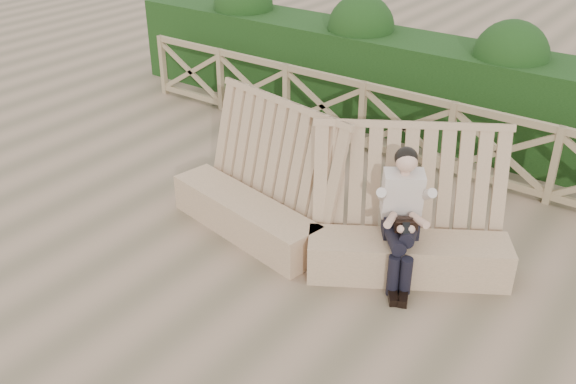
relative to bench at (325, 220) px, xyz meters
The scene contains 5 objects.
ground 1.00m from the bench, 113.74° to the right, with size 60.00×60.00×0.00m, color brown.
bench is the anchor object (origin of this frame).
woman 1.00m from the bench, ahead, with size 0.73×0.93×1.49m.
guardrail 2.69m from the bench, 97.86° to the left, with size 10.10×0.09×1.10m.
hedge 3.90m from the bench, 95.44° to the left, with size 12.00×1.20×1.50m, color black.
Camera 1 is at (3.74, -4.51, 4.26)m, focal length 40.00 mm.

